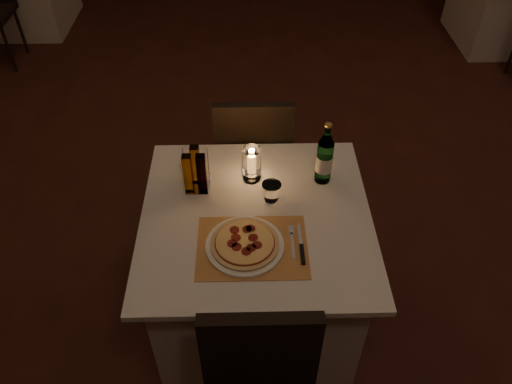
{
  "coord_description": "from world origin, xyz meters",
  "views": [
    {
      "loc": [
        -0.3,
        -2.18,
        2.3
      ],
      "look_at": [
        -0.27,
        -0.66,
        0.86
      ],
      "focal_mm": 35.0,
      "sensor_mm": 36.0,
      "label": 1
    }
  ],
  "objects_px": {
    "main_table": "(256,268)",
    "plate": "(245,246)",
    "neighbor_table_right": "(511,3)",
    "water_bottle": "(325,158)",
    "pizza": "(245,243)",
    "tumbler": "(271,192)",
    "chair_far": "(253,147)",
    "hurricane_candle": "(252,162)"
  },
  "relations": [
    {
      "from": "tumbler",
      "to": "neighbor_table_right",
      "type": "height_order",
      "value": "tumbler"
    },
    {
      "from": "main_table",
      "to": "plate",
      "type": "relative_size",
      "value": 3.12
    },
    {
      "from": "chair_far",
      "to": "water_bottle",
      "type": "xyz_separation_m",
      "value": [
        0.31,
        -0.49,
        0.32
      ]
    },
    {
      "from": "chair_far",
      "to": "plate",
      "type": "distance_m",
      "value": 0.92
    },
    {
      "from": "main_table",
      "to": "neighbor_table_right",
      "type": "height_order",
      "value": "same"
    },
    {
      "from": "plate",
      "to": "water_bottle",
      "type": "bearing_deg",
      "value": 48.07
    },
    {
      "from": "plate",
      "to": "tumbler",
      "type": "distance_m",
      "value": 0.31
    },
    {
      "from": "tumbler",
      "to": "hurricane_candle",
      "type": "height_order",
      "value": "hurricane_candle"
    },
    {
      "from": "neighbor_table_right",
      "to": "chair_far",
      "type": "bearing_deg",
      "value": -136.34
    },
    {
      "from": "pizza",
      "to": "water_bottle",
      "type": "relative_size",
      "value": 0.89
    },
    {
      "from": "tumbler",
      "to": "hurricane_candle",
      "type": "xyz_separation_m",
      "value": [
        -0.08,
        0.14,
        0.06
      ]
    },
    {
      "from": "water_bottle",
      "to": "neighbor_table_right",
      "type": "relative_size",
      "value": 0.32
    },
    {
      "from": "chair_far",
      "to": "neighbor_table_right",
      "type": "height_order",
      "value": "chair_far"
    },
    {
      "from": "main_table",
      "to": "neighbor_table_right",
      "type": "distance_m",
      "value": 3.93
    },
    {
      "from": "water_bottle",
      "to": "neighbor_table_right",
      "type": "distance_m",
      "value": 3.59
    },
    {
      "from": "main_table",
      "to": "tumbler",
      "type": "bearing_deg",
      "value": 55.26
    },
    {
      "from": "pizza",
      "to": "tumbler",
      "type": "xyz_separation_m",
      "value": [
        0.12,
        0.28,
        0.02
      ]
    },
    {
      "from": "tumbler",
      "to": "main_table",
      "type": "bearing_deg",
      "value": -124.74
    },
    {
      "from": "plate",
      "to": "hurricane_candle",
      "type": "relative_size",
      "value": 1.86
    },
    {
      "from": "main_table",
      "to": "water_bottle",
      "type": "relative_size",
      "value": 3.16
    },
    {
      "from": "water_bottle",
      "to": "neighbor_table_right",
      "type": "xyz_separation_m",
      "value": [
        2.15,
        2.84,
        -0.49
      ]
    },
    {
      "from": "plate",
      "to": "pizza",
      "type": "height_order",
      "value": "pizza"
    },
    {
      "from": "plate",
      "to": "pizza",
      "type": "bearing_deg",
      "value": 97.16
    },
    {
      "from": "chair_far",
      "to": "hurricane_candle",
      "type": "height_order",
      "value": "hurricane_candle"
    },
    {
      "from": "pizza",
      "to": "water_bottle",
      "type": "bearing_deg",
      "value": 48.05
    },
    {
      "from": "chair_far",
      "to": "water_bottle",
      "type": "distance_m",
      "value": 0.66
    },
    {
      "from": "pizza",
      "to": "neighbor_table_right",
      "type": "xyz_separation_m",
      "value": [
        2.51,
        3.24,
        -0.39
      ]
    },
    {
      "from": "chair_far",
      "to": "plate",
      "type": "xyz_separation_m",
      "value": [
        -0.05,
        -0.89,
        0.2
      ]
    },
    {
      "from": "plate",
      "to": "neighbor_table_right",
      "type": "height_order",
      "value": "plate"
    },
    {
      "from": "main_table",
      "to": "chair_far",
      "type": "height_order",
      "value": "chair_far"
    },
    {
      "from": "plate",
      "to": "hurricane_candle",
      "type": "distance_m",
      "value": 0.43
    },
    {
      "from": "main_table",
      "to": "chair_far",
      "type": "distance_m",
      "value": 0.74
    },
    {
      "from": "plate",
      "to": "main_table",
      "type": "bearing_deg",
      "value": 74.48
    },
    {
      "from": "plate",
      "to": "neighbor_table_right",
      "type": "distance_m",
      "value": 4.12
    },
    {
      "from": "main_table",
      "to": "water_bottle",
      "type": "height_order",
      "value": "water_bottle"
    },
    {
      "from": "plate",
      "to": "neighbor_table_right",
      "type": "xyz_separation_m",
      "value": [
        2.51,
        3.24,
        -0.38
      ]
    },
    {
      "from": "plate",
      "to": "pizza",
      "type": "distance_m",
      "value": 0.02
    },
    {
      "from": "tumbler",
      "to": "hurricane_candle",
      "type": "bearing_deg",
      "value": 121.25
    },
    {
      "from": "plate",
      "to": "tumbler",
      "type": "xyz_separation_m",
      "value": [
        0.12,
        0.28,
        0.03
      ]
    },
    {
      "from": "tumbler",
      "to": "water_bottle",
      "type": "xyz_separation_m",
      "value": [
        0.24,
        0.12,
        0.08
      ]
    },
    {
      "from": "neighbor_table_right",
      "to": "hurricane_candle",
      "type": "bearing_deg",
      "value": -131.26
    },
    {
      "from": "main_table",
      "to": "hurricane_candle",
      "type": "xyz_separation_m",
      "value": [
        -0.01,
        0.24,
        0.47
      ]
    }
  ]
}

